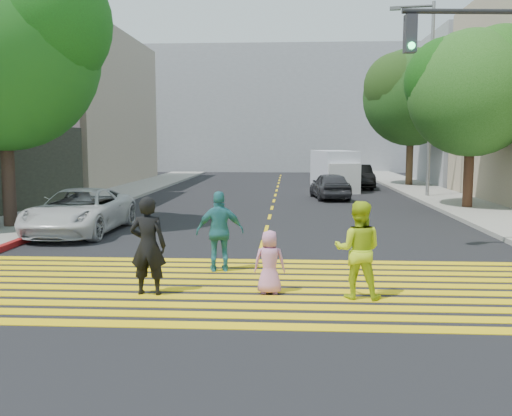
# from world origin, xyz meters

# --- Properties ---
(ground) EXTENTS (120.00, 120.00, 0.00)m
(ground) POSITION_xyz_m (0.00, 0.00, 0.00)
(ground) COLOR black
(sidewalk_left) EXTENTS (3.00, 40.00, 0.15)m
(sidewalk_left) POSITION_xyz_m (-8.50, 22.00, 0.07)
(sidewalk_left) COLOR gray
(sidewalk_left) RESTS_ON ground
(sidewalk_right) EXTENTS (3.00, 60.00, 0.15)m
(sidewalk_right) POSITION_xyz_m (8.50, 15.00, 0.07)
(sidewalk_right) COLOR gray
(sidewalk_right) RESTS_ON ground
(curb_red) EXTENTS (0.20, 8.00, 0.16)m
(curb_red) POSITION_xyz_m (-6.90, 6.00, 0.08)
(curb_red) COLOR maroon
(curb_red) RESTS_ON ground
(crosswalk) EXTENTS (13.40, 5.30, 0.01)m
(crosswalk) POSITION_xyz_m (0.00, 1.28, 0.01)
(crosswalk) COLOR yellow
(crosswalk) RESTS_ON ground
(lane_line) EXTENTS (0.12, 34.40, 0.01)m
(lane_line) POSITION_xyz_m (0.00, 22.50, 0.01)
(lane_line) COLOR yellow
(lane_line) RESTS_ON ground
(building_left_tan) EXTENTS (12.00, 16.00, 10.00)m
(building_left_tan) POSITION_xyz_m (-16.00, 28.00, 5.00)
(building_left_tan) COLOR tan
(building_left_tan) RESTS_ON ground
(building_right_grey) EXTENTS (10.00, 10.00, 10.00)m
(building_right_grey) POSITION_xyz_m (15.00, 30.00, 5.00)
(building_right_grey) COLOR gray
(building_right_grey) RESTS_ON ground
(backdrop_block) EXTENTS (30.00, 8.00, 12.00)m
(backdrop_block) POSITION_xyz_m (0.00, 48.00, 6.00)
(backdrop_block) COLOR gray
(backdrop_block) RESTS_ON ground
(tree_left) EXTENTS (8.23, 7.97, 8.94)m
(tree_left) POSITION_xyz_m (-8.34, 8.19, 6.03)
(tree_left) COLOR black
(tree_left) RESTS_ON ground
(tree_right_near) EXTENTS (7.06, 6.83, 7.67)m
(tree_right_near) POSITION_xyz_m (8.40, 14.66, 5.19)
(tree_right_near) COLOR #48281A
(tree_right_near) RESTS_ON ground
(tree_right_far) EXTENTS (7.90, 7.82, 8.91)m
(tree_right_far) POSITION_xyz_m (8.52, 27.34, 6.02)
(tree_right_far) COLOR #44291C
(tree_right_far) RESTS_ON ground
(pedestrian_man) EXTENTS (0.71, 0.48, 1.89)m
(pedestrian_man) POSITION_xyz_m (-1.91, 0.59, 0.95)
(pedestrian_man) COLOR black
(pedestrian_man) RESTS_ON ground
(pedestrian_woman) EXTENTS (0.99, 0.83, 1.83)m
(pedestrian_woman) POSITION_xyz_m (2.04, 0.58, 0.91)
(pedestrian_woman) COLOR #B8D61A
(pedestrian_woman) RESTS_ON ground
(pedestrian_child) EXTENTS (0.60, 0.39, 1.23)m
(pedestrian_child) POSITION_xyz_m (0.39, 0.79, 0.62)
(pedestrian_child) COLOR pink
(pedestrian_child) RESTS_ON ground
(pedestrian_extra) EXTENTS (1.12, 0.62, 1.82)m
(pedestrian_extra) POSITION_xyz_m (-0.79, 2.62, 0.91)
(pedestrian_extra) COLOR teal
(pedestrian_extra) RESTS_ON ground
(white_sedan) EXTENTS (2.45, 5.15, 1.42)m
(white_sedan) POSITION_xyz_m (-5.89, 7.68, 0.71)
(white_sedan) COLOR silver
(white_sedan) RESTS_ON ground
(dark_car_near) EXTENTS (2.10, 4.18, 1.37)m
(dark_car_near) POSITION_xyz_m (2.82, 19.08, 0.68)
(dark_car_near) COLOR #2A2A2E
(dark_car_near) RESTS_ON ground
(silver_car) EXTENTS (1.99, 4.24, 1.20)m
(silver_car) POSITION_xyz_m (3.75, 29.69, 0.60)
(silver_car) COLOR #A2A2A2
(silver_car) RESTS_ON ground
(dark_car_parked) EXTENTS (1.64, 4.49, 1.47)m
(dark_car_parked) POSITION_xyz_m (5.03, 25.86, 0.74)
(dark_car_parked) COLOR black
(dark_car_parked) RESTS_ON ground
(white_van) EXTENTS (2.63, 5.24, 2.36)m
(white_van) POSITION_xyz_m (3.44, 23.97, 1.12)
(white_van) COLOR silver
(white_van) RESTS_ON ground
(street_lamp) EXTENTS (2.22, 0.49, 9.81)m
(street_lamp) POSITION_xyz_m (7.63, 19.72, 5.63)
(street_lamp) COLOR gray
(street_lamp) RESTS_ON ground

